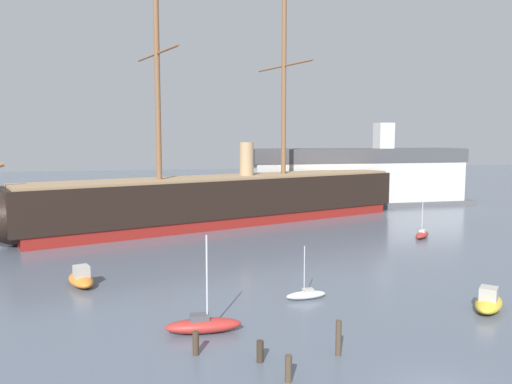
# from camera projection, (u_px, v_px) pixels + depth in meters

# --- Properties ---
(tall_ship) EXTENTS (72.83, 30.26, 36.31)m
(tall_ship) POSITION_uv_depth(u_px,v_px,m) (226.00, 199.00, 77.98)
(tall_ship) COLOR maroon
(tall_ship) RESTS_ON ground
(sailboat_foreground_left) EXTENTS (5.32, 1.89, 6.81)m
(sailboat_foreground_left) POSITION_uv_depth(u_px,v_px,m) (203.00, 325.00, 34.13)
(sailboat_foreground_left) COLOR #B22D28
(sailboat_foreground_left) RESTS_ON ground
(motorboat_foreground_right) EXTENTS (4.61, 4.55, 1.92)m
(motorboat_foreground_right) POSITION_uv_depth(u_px,v_px,m) (489.00, 302.00, 38.56)
(motorboat_foreground_right) COLOR gold
(motorboat_foreground_right) RESTS_ON ground
(sailboat_near_centre) EXTENTS (3.53, 1.25, 4.52)m
(sailboat_near_centre) POSITION_uv_depth(u_px,v_px,m) (306.00, 294.00, 41.37)
(sailboat_near_centre) COLOR silver
(sailboat_near_centre) RESTS_ON ground
(motorboat_mid_left) EXTENTS (3.34, 4.97, 1.93)m
(motorboat_mid_left) POSITION_uv_depth(u_px,v_px,m) (81.00, 279.00, 45.02)
(motorboat_mid_left) COLOR orange
(motorboat_mid_left) RESTS_ON ground
(sailboat_alongside_stern) EXTENTS (4.00, 3.87, 5.58)m
(sailboat_alongside_stern) POSITION_uv_depth(u_px,v_px,m) (422.00, 234.00, 67.04)
(sailboat_alongside_stern) COLOR #B22D28
(sailboat_alongside_stern) RESTS_ON ground
(sailboat_far_left) EXTENTS (3.90, 3.47, 5.25)m
(sailboat_far_left) POSITION_uv_depth(u_px,v_px,m) (61.00, 229.00, 71.55)
(sailboat_far_left) COLOR silver
(sailboat_far_left) RESTS_ON ground
(motorboat_distant_centre) EXTENTS (4.45, 2.47, 1.77)m
(motorboat_distant_centre) POSITION_uv_depth(u_px,v_px,m) (226.00, 211.00, 87.63)
(motorboat_distant_centre) COLOR #7FB2D6
(motorboat_distant_centre) RESTS_ON ground
(mooring_piling_nearest) EXTENTS (0.40, 0.40, 1.50)m
(mooring_piling_nearest) POSITION_uv_depth(u_px,v_px,m) (196.00, 343.00, 30.58)
(mooring_piling_nearest) COLOR #423323
(mooring_piling_nearest) RESTS_ON ground
(mooring_piling_left_pair) EXTENTS (0.42, 0.42, 1.31)m
(mooring_piling_left_pair) POSITION_uv_depth(u_px,v_px,m) (260.00, 351.00, 29.62)
(mooring_piling_left_pair) COLOR #382B1E
(mooring_piling_left_pair) RESTS_ON ground
(mooring_piling_right_pair) EXTENTS (0.35, 0.35, 2.21)m
(mooring_piling_right_pair) POSITION_uv_depth(u_px,v_px,m) (338.00, 338.00, 30.51)
(mooring_piling_right_pair) COLOR #4C3D2D
(mooring_piling_right_pair) RESTS_ON ground
(mooring_piling_midwater) EXTENTS (0.39, 0.39, 1.50)m
(mooring_piling_midwater) POSITION_uv_depth(u_px,v_px,m) (288.00, 368.00, 27.21)
(mooring_piling_midwater) COLOR #4C3D2D
(mooring_piling_midwater) RESTS_ON ground
(dockside_warehouse_right) EXTENTS (47.87, 12.06, 16.56)m
(dockside_warehouse_right) POSITION_uv_depth(u_px,v_px,m) (356.00, 177.00, 100.62)
(dockside_warehouse_right) COLOR #565659
(dockside_warehouse_right) RESTS_ON ground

